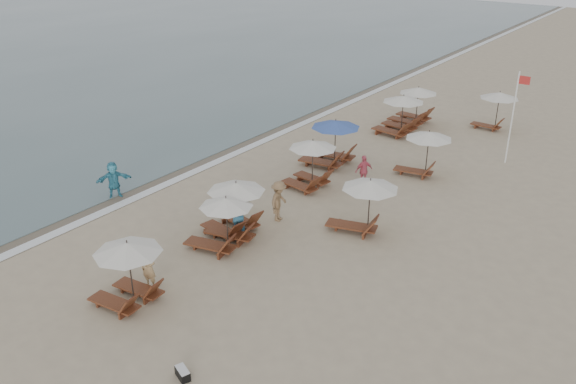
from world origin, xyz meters
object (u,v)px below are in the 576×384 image
Objects in this scene: inland_station_1 at (423,148)px; beachgoer_mid_a at (238,215)px; lounger_station_0 at (127,272)px; flag_pole_near at (514,114)px; inland_station_0 at (362,201)px; beachgoer_mid_b at (279,201)px; lounger_station_1 at (222,223)px; duffel_bag at (183,373)px; lounger_station_6 at (413,107)px; lounger_station_3 at (309,164)px; lounger_station_5 at (398,115)px; inland_station_2 at (495,105)px; lounger_station_2 at (233,206)px; beachgoer_far_a at (364,171)px; lounger_station_4 at (330,143)px; waterline_walker at (114,180)px; beachgoer_near at (149,267)px.

inland_station_1 reaches higher than beachgoer_mid_a.
lounger_station_0 is 0.52× the size of flag_pole_near.
beachgoer_mid_b is (-3.22, -1.10, -0.47)m from inland_station_0.
flag_pole_near reaches higher than inland_station_0.
lounger_station_0 is 15.74m from inland_station_1.
lounger_station_1 is 4.31× the size of duffel_bag.
lounger_station_6 reaches higher than duffel_bag.
lounger_station_5 is (-0.14, 9.33, -0.08)m from lounger_station_3.
beachgoer_mid_b is (0.89, -3.47, -0.31)m from lounger_station_3.
lounger_station_5 is at bearing 101.68° from duffel_bag.
lounger_station_6 reaches higher than inland_station_2.
lounger_station_1 is at bearing -87.67° from lounger_station_6.
lounger_station_1 is 3.03m from beachgoer_mid_b.
flag_pole_near is at bearing -7.32° from lounger_station_5.
lounger_station_3 is at bearing 90.36° from lounger_station_2.
beachgoer_mid_a is at bearing 95.50° from lounger_station_1.
beachgoer_far_a is at bearing -130.91° from beachgoer_mid_a.
duffel_bag is (0.32, -25.91, -1.35)m from inland_station_2.
lounger_station_4 is 4.57m from inland_station_1.
inland_station_1 is (3.58, 9.74, 0.31)m from lounger_station_2.
lounger_station_0 is at bearing -85.17° from lounger_station_2.
waterline_walker is at bearing -118.49° from inland_station_2.
inland_station_2 is at bearing 90.71° from duffel_bag.
lounger_station_5 is 2.24m from lounger_station_6.
lounger_station_1 is 7.27m from duffel_bag.
flag_pole_near is (2.08, 21.02, 2.46)m from duffel_bag.
duffel_bag is at bearing -37.74° from beachgoer_near.
lounger_station_3 is at bearing 150.08° from inland_station_0.
inland_station_1 reaches higher than duffel_bag.
lounger_station_3 is 10.76m from flag_pole_near.
lounger_station_2 is at bearing -44.76° from beachgoer_mid_a.
lounger_station_4 reaches higher than inland_station_1.
lounger_station_2 is 4.70m from beachgoer_near.
lounger_station_0 is 1.65× the size of beachgoer_far_a.
lounger_station_0 is at bearing 63.26° from beachgoer_mid_a.
lounger_station_0 is 4.27m from duffel_bag.
lounger_station_4 reaches higher than beachgoer_mid_a.
lounger_station_6 is (-0.73, 18.04, 0.08)m from lounger_station_1.
lounger_station_4 is 6.69m from beachgoer_mid_b.
beachgoer_near is at bearing -98.98° from inland_station_2.
lounger_station_3 reaches higher than waterline_walker.
beachgoer_far_a is (2.22, -9.87, -0.31)m from lounger_station_6.
lounger_station_4 is 10.61m from waterline_walker.
lounger_station_2 is 8.45m from duffel_bag.
inland_station_2 is 0.53× the size of flag_pole_near.
lounger_station_5 reaches higher than lounger_station_6.
lounger_station_3 is 1.43× the size of beachgoer_mid_b.
lounger_station_4 is 11.43m from inland_station_2.
duffel_bag is at bearing -21.03° from lounger_station_0.
flag_pole_near reaches higher than lounger_station_3.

